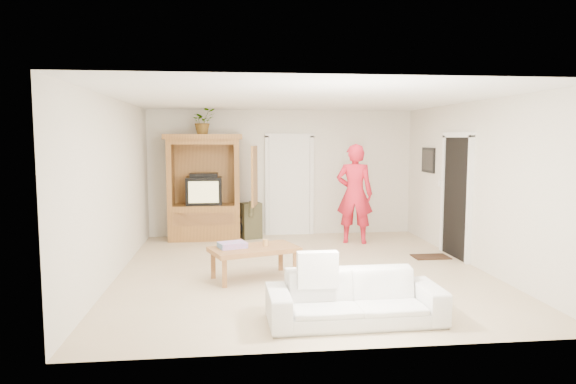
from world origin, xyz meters
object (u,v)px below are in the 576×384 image
at_px(coffee_table, 254,251).
at_px(armoire, 205,194).
at_px(sofa, 355,297).
at_px(man, 355,194).

bearing_deg(coffee_table, armoire, 86.29).
relative_size(sofa, coffee_table, 1.39).
relative_size(armoire, man, 1.10).
height_order(armoire, man, armoire).
bearing_deg(man, coffee_table, 66.38).
xyz_separation_m(man, coffee_table, (-2.04, -2.32, -0.56)).
distance_m(armoire, sofa, 5.31).
height_order(man, coffee_table, man).
bearing_deg(armoire, coffee_table, -74.72).
xyz_separation_m(sofa, coffee_table, (-1.01, 1.91, 0.12)).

